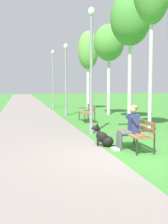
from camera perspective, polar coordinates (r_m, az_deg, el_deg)
name	(u,v)px	position (r m, az deg, el deg)	size (l,w,h in m)	color
ground_plane	(129,157)	(7.55, 8.74, -8.61)	(120.00, 120.00, 0.00)	#3D8433
paved_path	(25,103)	(30.89, -11.32, 1.71)	(3.50, 60.00, 0.04)	gray
park_bench_near	(137,131)	(8.40, 10.27, -3.68)	(0.55, 1.50, 0.85)	olive
park_bench_mid	(88,111)	(14.72, 0.73, 0.14)	(0.55, 1.50, 0.85)	olive
person_seated_on_near_bench	(130,125)	(8.34, 8.86, -2.55)	(0.74, 0.49, 1.25)	#4C4C51
dog_black	(104,138)	(8.66, 3.87, -5.04)	(0.83, 0.34, 0.71)	black
lamp_post_near	(91,70)	(10.83, 1.41, 8.18)	(0.24, 0.24, 4.58)	gray
lamp_post_mid	(66,79)	(17.54, -3.52, 6.41)	(0.24, 0.24, 4.23)	gray
lamp_post_far	(53,79)	(23.41, -5.99, 6.44)	(0.24, 0.24, 4.54)	gray
birch_tree_third	(130,19)	(15.60, 8.92, 17.22)	(2.02, 1.89, 6.46)	silver
birch_tree_fourth	(109,43)	(18.46, 4.83, 13.04)	(1.85, 1.73, 5.49)	silver
birch_tree_fifth	(88,51)	(22.54, 0.80, 11.63)	(1.53, 1.43, 5.85)	silver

